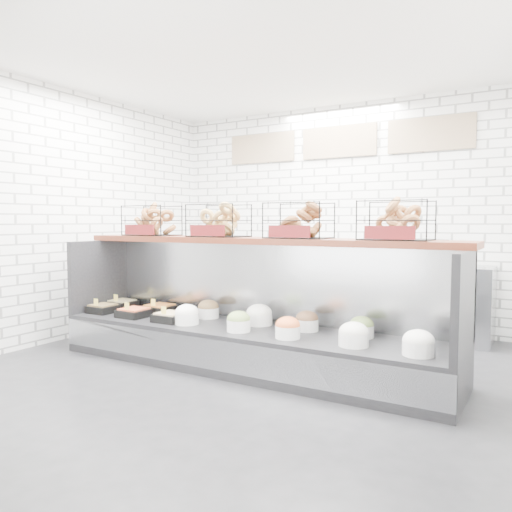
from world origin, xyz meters
The scene contains 5 objects.
ground centered at (0.00, 0.00, 0.00)m, with size 5.50×5.50×0.00m, color black.
room_shell centered at (0.00, 0.60, 2.06)m, with size 5.02×5.51×3.01m.
display_case centered at (0.00, 0.34, 0.33)m, with size 4.00×0.90×1.20m.
bagel_shelf centered at (0.00, 0.52, 1.38)m, with size 4.10×0.50×0.40m.
prep_counter centered at (-0.01, 2.43, 0.47)m, with size 4.00×0.60×1.20m.
Camera 1 is at (2.51, -3.76, 1.42)m, focal length 35.00 mm.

